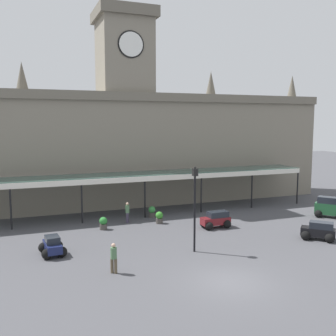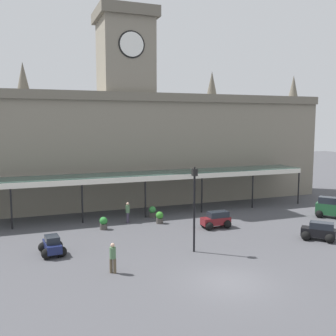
{
  "view_description": "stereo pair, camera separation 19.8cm",
  "coord_description": "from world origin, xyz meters",
  "px_view_note": "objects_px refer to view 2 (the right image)",
  "views": [
    {
      "loc": [
        -9.71,
        -16.62,
        8.15
      ],
      "look_at": [
        0.0,
        8.93,
        4.89
      ],
      "focal_mm": 41.46,
      "sensor_mm": 36.0,
      "label": 1
    },
    {
      "loc": [
        -9.52,
        -16.68,
        8.15
      ],
      "look_at": [
        0.0,
        8.93,
        4.89
      ],
      "focal_mm": 41.46,
      "sensor_mm": 36.0,
      "label": 2
    }
  ],
  "objects_px": {
    "pedestrian_crossing_forecourt": "(113,257)",
    "planter_near_kerb": "(104,223)",
    "car_black_estate": "(319,232)",
    "pedestrian_near_entrance": "(128,212)",
    "planter_by_canopy": "(152,212)",
    "car_green_van": "(331,208)",
    "victorian_lamppost": "(194,200)",
    "car_maroon_estate": "(216,221)",
    "car_navy_sedan": "(52,247)",
    "planter_forecourt_centre": "(160,217)"
  },
  "relations": [
    {
      "from": "pedestrian_crossing_forecourt",
      "to": "planter_near_kerb",
      "type": "relative_size",
      "value": 1.74
    },
    {
      "from": "car_black_estate",
      "to": "pedestrian_near_entrance",
      "type": "distance_m",
      "value": 14.52
    },
    {
      "from": "pedestrian_near_entrance",
      "to": "planter_by_canopy",
      "type": "distance_m",
      "value": 2.65
    },
    {
      "from": "car_green_van",
      "to": "victorian_lamppost",
      "type": "distance_m",
      "value": 15.24
    },
    {
      "from": "car_green_van",
      "to": "car_black_estate",
      "type": "bearing_deg",
      "value": -139.08
    },
    {
      "from": "car_maroon_estate",
      "to": "planter_near_kerb",
      "type": "relative_size",
      "value": 2.35
    },
    {
      "from": "victorian_lamppost",
      "to": "planter_near_kerb",
      "type": "bearing_deg",
      "value": 121.6
    },
    {
      "from": "pedestrian_crossing_forecourt",
      "to": "planter_by_canopy",
      "type": "relative_size",
      "value": 1.74
    },
    {
      "from": "pedestrian_crossing_forecourt",
      "to": "planter_by_canopy",
      "type": "height_order",
      "value": "pedestrian_crossing_forecourt"
    },
    {
      "from": "car_black_estate",
      "to": "pedestrian_crossing_forecourt",
      "type": "xyz_separation_m",
      "value": [
        -14.66,
        -0.85,
        0.34
      ]
    },
    {
      "from": "pedestrian_near_entrance",
      "to": "planter_by_canopy",
      "type": "relative_size",
      "value": 1.74
    },
    {
      "from": "car_black_estate",
      "to": "car_maroon_estate",
      "type": "height_order",
      "value": "same"
    },
    {
      "from": "car_maroon_estate",
      "to": "car_green_van",
      "type": "xyz_separation_m",
      "value": [
        10.62,
        -0.61,
        0.24
      ]
    },
    {
      "from": "car_green_van",
      "to": "planter_by_canopy",
      "type": "relative_size",
      "value": 2.67
    },
    {
      "from": "pedestrian_near_entrance",
      "to": "victorian_lamppost",
      "type": "height_order",
      "value": "victorian_lamppost"
    },
    {
      "from": "car_navy_sedan",
      "to": "victorian_lamppost",
      "type": "height_order",
      "value": "victorian_lamppost"
    },
    {
      "from": "pedestrian_crossing_forecourt",
      "to": "car_maroon_estate",
      "type": "bearing_deg",
      "value": 33.08
    },
    {
      "from": "pedestrian_crossing_forecourt",
      "to": "planter_forecourt_centre",
      "type": "height_order",
      "value": "pedestrian_crossing_forecourt"
    },
    {
      "from": "pedestrian_crossing_forecourt",
      "to": "planter_forecourt_centre",
      "type": "xyz_separation_m",
      "value": [
        5.77,
        8.91,
        -0.42
      ]
    },
    {
      "from": "car_black_estate",
      "to": "car_navy_sedan",
      "type": "xyz_separation_m",
      "value": [
        -17.53,
        3.37,
        -0.06
      ]
    },
    {
      "from": "car_navy_sedan",
      "to": "planter_near_kerb",
      "type": "xyz_separation_m",
      "value": [
        4.06,
        4.52,
        -0.01
      ]
    },
    {
      "from": "victorian_lamppost",
      "to": "planter_forecourt_centre",
      "type": "bearing_deg",
      "value": 88.22
    },
    {
      "from": "car_black_estate",
      "to": "planter_near_kerb",
      "type": "height_order",
      "value": "car_black_estate"
    },
    {
      "from": "car_black_estate",
      "to": "pedestrian_near_entrance",
      "type": "bearing_deg",
      "value": 140.73
    },
    {
      "from": "pedestrian_near_entrance",
      "to": "planter_by_canopy",
      "type": "height_order",
      "value": "pedestrian_near_entrance"
    },
    {
      "from": "car_navy_sedan",
      "to": "pedestrian_near_entrance",
      "type": "distance_m",
      "value": 8.59
    },
    {
      "from": "car_maroon_estate",
      "to": "victorian_lamppost",
      "type": "relative_size",
      "value": 0.42
    },
    {
      "from": "planter_by_canopy",
      "to": "planter_near_kerb",
      "type": "relative_size",
      "value": 1.0
    },
    {
      "from": "victorian_lamppost",
      "to": "pedestrian_crossing_forecourt",
      "type": "bearing_deg",
      "value": -163.42
    },
    {
      "from": "car_navy_sedan",
      "to": "victorian_lamppost",
      "type": "distance_m",
      "value": 9.24
    },
    {
      "from": "car_black_estate",
      "to": "car_maroon_estate",
      "type": "bearing_deg",
      "value": 134.59
    },
    {
      "from": "car_navy_sedan",
      "to": "planter_by_canopy",
      "type": "relative_size",
      "value": 2.21
    },
    {
      "from": "planter_near_kerb",
      "to": "car_black_estate",
      "type": "bearing_deg",
      "value": -30.33
    },
    {
      "from": "car_maroon_estate",
      "to": "car_navy_sedan",
      "type": "bearing_deg",
      "value": -171.09
    },
    {
      "from": "planter_near_kerb",
      "to": "pedestrian_crossing_forecourt",
      "type": "bearing_deg",
      "value": -97.74
    },
    {
      "from": "pedestrian_crossing_forecourt",
      "to": "planter_forecourt_centre",
      "type": "distance_m",
      "value": 10.62
    },
    {
      "from": "car_black_estate",
      "to": "planter_near_kerb",
      "type": "bearing_deg",
      "value": 149.67
    },
    {
      "from": "car_black_estate",
      "to": "victorian_lamppost",
      "type": "xyz_separation_m",
      "value": [
        -9.11,
        0.8,
        2.76
      ]
    },
    {
      "from": "car_navy_sedan",
      "to": "pedestrian_crossing_forecourt",
      "type": "relative_size",
      "value": 1.27
    },
    {
      "from": "car_maroon_estate",
      "to": "planter_forecourt_centre",
      "type": "distance_m",
      "value": 4.59
    },
    {
      "from": "car_maroon_estate",
      "to": "planter_near_kerb",
      "type": "distance_m",
      "value": 8.65
    },
    {
      "from": "car_green_van",
      "to": "planter_by_canopy",
      "type": "bearing_deg",
      "value": 158.92
    },
    {
      "from": "pedestrian_near_entrance",
      "to": "car_black_estate",
      "type": "bearing_deg",
      "value": -39.27
    },
    {
      "from": "car_black_estate",
      "to": "car_navy_sedan",
      "type": "height_order",
      "value": "car_black_estate"
    },
    {
      "from": "car_navy_sedan",
      "to": "planter_by_canopy",
      "type": "bearing_deg",
      "value": 37.93
    },
    {
      "from": "pedestrian_crossing_forecourt",
      "to": "planter_near_kerb",
      "type": "distance_m",
      "value": 8.83
    },
    {
      "from": "planter_by_canopy",
      "to": "planter_near_kerb",
      "type": "distance_m",
      "value": 5.19
    },
    {
      "from": "car_black_estate",
      "to": "planter_by_canopy",
      "type": "bearing_deg",
      "value": 130.92
    },
    {
      "from": "car_black_estate",
      "to": "planter_forecourt_centre",
      "type": "height_order",
      "value": "car_black_estate"
    },
    {
      "from": "car_green_van",
      "to": "pedestrian_crossing_forecourt",
      "type": "height_order",
      "value": "car_green_van"
    }
  ]
}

